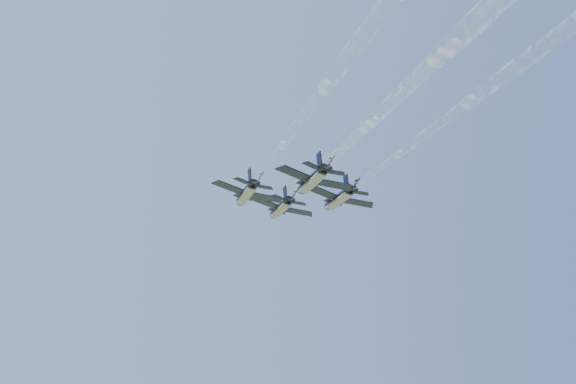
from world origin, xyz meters
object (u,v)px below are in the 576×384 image
object	(u,v)px
jet_lead	(281,208)
jet_slot	(312,180)
jet_right	(339,199)
jet_left	(246,193)

from	to	relation	value
jet_lead	jet_slot	world-z (taller)	same
jet_lead	jet_slot	bearing A→B (deg)	-90.44
jet_slot	jet_right	bearing A→B (deg)	55.21
jet_left	jet_right	size ratio (longest dim) A/B	1.00
jet_lead	jet_right	distance (m)	12.43
jet_lead	jet_slot	size ratio (longest dim) A/B	1.00
jet_right	jet_slot	bearing A→B (deg)	-124.79
jet_lead	jet_right	xyz separation A→B (m)	(6.30, -10.71, 0.00)
jet_lead	jet_slot	distance (m)	20.98
jet_left	jet_slot	size ratio (longest dim) A/B	1.00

